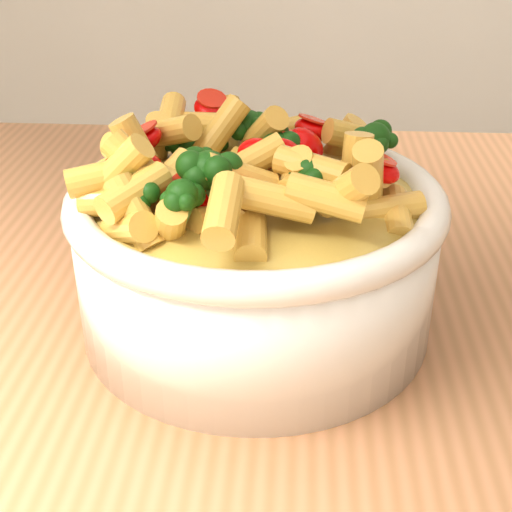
{
  "coord_description": "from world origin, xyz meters",
  "views": [
    {
      "loc": [
        0.04,
        -0.42,
        1.17
      ],
      "look_at": [
        0.01,
        -0.01,
        0.95
      ],
      "focal_mm": 50.0,
      "sensor_mm": 36.0,
      "label": 1
    }
  ],
  "objects": [
    {
      "name": "serving_bowl",
      "position": [
        0.01,
        -0.01,
        0.95
      ],
      "size": [
        0.24,
        0.24,
        0.1
      ],
      "color": "white",
      "rests_on": "table"
    },
    {
      "name": "pasta_salad",
      "position": [
        0.01,
        -0.01,
        1.02
      ],
      "size": [
        0.19,
        0.19,
        0.04
      ],
      "color": "#E6B748",
      "rests_on": "serving_bowl"
    },
    {
      "name": "table",
      "position": [
        0.0,
        0.0,
        0.8
      ],
      "size": [
        1.2,
        0.8,
        0.9
      ],
      "color": "#B8774F",
      "rests_on": "ground"
    }
  ]
}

